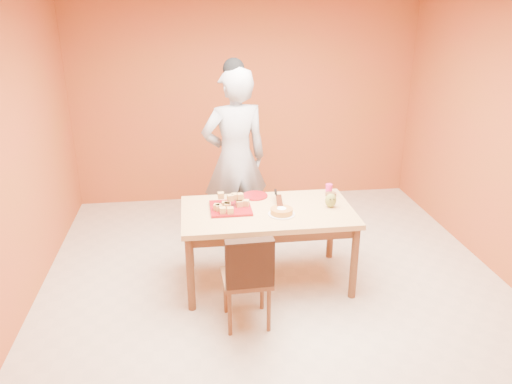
{
  "coord_description": "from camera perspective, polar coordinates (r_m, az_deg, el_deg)",
  "views": [
    {
      "loc": [
        -0.74,
        -3.99,
        2.61
      ],
      "look_at": [
        -0.17,
        0.3,
        0.92
      ],
      "focal_mm": 35.0,
      "sensor_mm": 36.0,
      "label": 1
    }
  ],
  "objects": [
    {
      "name": "floor",
      "position": [
        4.82,
        2.49,
        -11.43
      ],
      "size": [
        5.0,
        5.0,
        0.0
      ],
      "primitive_type": "plane",
      "color": "beige",
      "rests_on": "ground"
    },
    {
      "name": "wall_back",
      "position": [
        6.65,
        -1.13,
        10.43
      ],
      "size": [
        4.5,
        0.0,
        4.5
      ],
      "primitive_type": "plane",
      "rotation": [
        1.57,
        0.0,
        0.0
      ],
      "color": "#B7492A",
      "rests_on": "floor"
    },
    {
      "name": "wall_left",
      "position": [
        4.44,
        -27.13,
        2.48
      ],
      "size": [
        0.0,
        5.0,
        5.0
      ],
      "primitive_type": "plane",
      "rotation": [
        1.57,
        0.0,
        1.57
      ],
      "color": "#B7492A",
      "rests_on": "floor"
    },
    {
      "name": "dining_table",
      "position": [
        4.7,
        1.32,
        -3.1
      ],
      "size": [
        1.6,
        0.9,
        0.76
      ],
      "color": "tan",
      "rests_on": "floor"
    },
    {
      "name": "dining_chair",
      "position": [
        4.19,
        -1.08,
        -9.63
      ],
      "size": [
        0.41,
        0.48,
        0.88
      ],
      "rotation": [
        0.0,
        0.0,
        0.03
      ],
      "color": "brown",
      "rests_on": "floor"
    },
    {
      "name": "pastry_pile",
      "position": [
        4.65,
        -2.94,
        -1.08
      ],
      "size": [
        0.34,
        0.34,
        0.11
      ],
      "primitive_type": null,
      "color": "#DBAC5D",
      "rests_on": "pastry_platter"
    },
    {
      "name": "person",
      "position": [
        5.38,
        -2.41,
        3.75
      ],
      "size": [
        0.8,
        0.61,
        1.97
      ],
      "primitive_type": "imported",
      "rotation": [
        0.0,
        0.0,
        3.35
      ],
      "color": "#969699",
      "rests_on": "floor"
    },
    {
      "name": "pastry_platter",
      "position": [
        4.67,
        -2.92,
        -1.85
      ],
      "size": [
        0.38,
        0.38,
        0.02
      ],
      "primitive_type": "cube",
      "rotation": [
        0.0,
        0.0,
        0.0
      ],
      "color": "maroon",
      "rests_on": "dining_table"
    },
    {
      "name": "red_dinner_plate",
      "position": [
        4.97,
        -0.12,
        -0.42
      ],
      "size": [
        0.3,
        0.3,
        0.02
      ],
      "primitive_type": "cylinder",
      "rotation": [
        0.0,
        0.0,
        0.2
      ],
      "color": "maroon",
      "rests_on": "dining_table"
    },
    {
      "name": "white_cake_plate",
      "position": [
        4.56,
        2.94,
        -2.54
      ],
      "size": [
        0.28,
        0.28,
        0.01
      ],
      "primitive_type": "cylinder",
      "rotation": [
        0.0,
        0.0,
        -0.16
      ],
      "color": "white",
      "rests_on": "dining_table"
    },
    {
      "name": "sponge_cake",
      "position": [
        4.55,
        2.94,
        -2.2
      ],
      "size": [
        0.23,
        0.23,
        0.05
      ],
      "primitive_type": "cylinder",
      "rotation": [
        0.0,
        0.0,
        0.15
      ],
      "color": "orange",
      "rests_on": "white_cake_plate"
    },
    {
      "name": "cake_server",
      "position": [
        4.7,
        2.67,
        -0.98
      ],
      "size": [
        0.09,
        0.3,
        0.01
      ],
      "primitive_type": "cube",
      "rotation": [
        0.0,
        0.0,
        -0.12
      ],
      "color": "silver",
      "rests_on": "sponge_cake"
    },
    {
      "name": "egg_ornament",
      "position": [
        4.74,
        8.53,
        -0.97
      ],
      "size": [
        0.12,
        0.1,
        0.14
      ],
      "primitive_type": "ellipsoid",
      "rotation": [
        0.0,
        0.0,
        0.08
      ],
      "color": "olive",
      "rests_on": "dining_table"
    },
    {
      "name": "magenta_glass",
      "position": [
        5.08,
        8.34,
        0.37
      ],
      "size": [
        0.08,
        0.08,
        0.1
      ],
      "primitive_type": "cylinder",
      "rotation": [
        0.0,
        0.0,
        0.23
      ],
      "color": "#DE2178",
      "rests_on": "dining_table"
    },
    {
      "name": "checker_tin",
      "position": [
        5.03,
        8.54,
        -0.27
      ],
      "size": [
        0.13,
        0.13,
        0.03
      ],
      "primitive_type": "cylinder",
      "rotation": [
        0.0,
        0.0,
        -0.26
      ],
      "color": "#3E2011",
      "rests_on": "dining_table"
    }
  ]
}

